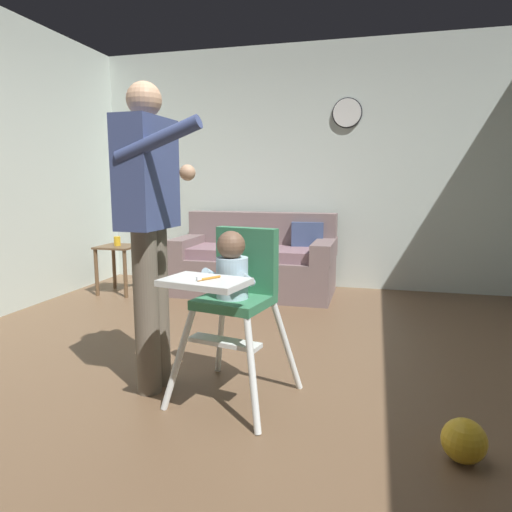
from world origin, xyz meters
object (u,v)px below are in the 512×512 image
Objects in this scene: toy_ball at (464,441)px; high_chair at (234,283)px; side_table at (119,259)px; adult_standing at (150,221)px; wall_clock at (347,113)px; couch at (256,262)px; sippy_cup at (117,241)px.

high_chair is at bearing 164.37° from toy_ball.
adult_standing is at bearing -54.49° from side_table.
wall_clock is at bearing 103.04° from toy_ball.
sippy_cup is (-1.44, -0.41, 0.24)m from couch.
adult_standing is at bearing -80.07° from high_chair.
toy_ball is at bearing -37.53° from side_table.
couch is 3.23m from toy_ball.
adult_standing reaches higher than couch.
adult_standing is at bearing 0.51° from couch.
toy_ball is at bearing -37.44° from sippy_cup.
side_table is at bearing -124.84° from high_chair.
toy_ball is (1.65, -2.77, -0.24)m from couch.
couch is 5.26× the size of wall_clock.
high_chair is at bearing 0.18° from adult_standing.
sippy_cup is at bearing -159.23° from wall_clock.
side_table reaches higher than toy_ball.
high_chair is 0.55× the size of adult_standing.
side_table is (-3.08, 2.36, 0.28)m from toy_ball.
toy_ball is at bearing -9.64° from adult_standing.
side_table is at bearing -159.15° from wall_clock.
wall_clock reaches higher than adult_standing.
high_chair is (0.52, -2.46, 0.33)m from couch.
adult_standing reaches higher than toy_ball.
toy_ball is 3.81m from wall_clock.
wall_clock reaches higher than sippy_cup.
couch is at bearing 15.96° from side_table.
wall_clock is (2.33, 0.89, 1.37)m from sippy_cup.
high_chair reaches higher than toy_ball.
side_table is (-1.95, 2.05, -0.28)m from high_chair.
couch is at bearing 15.86° from sippy_cup.
high_chair is 1.30m from toy_ball.
couch is 2.53m from adult_standing.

